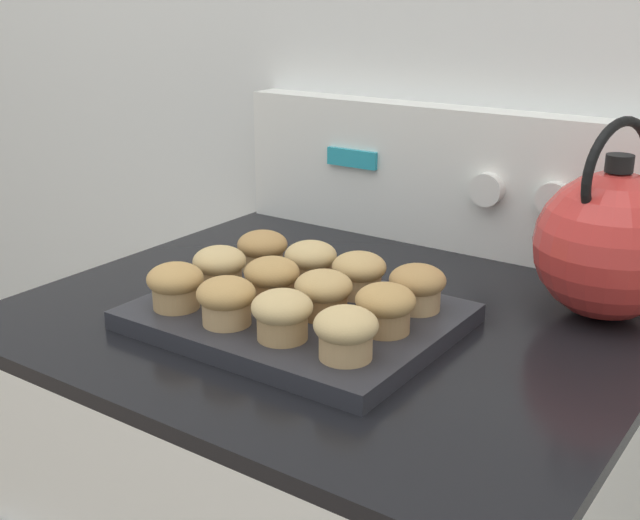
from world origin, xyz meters
The scene contains 16 objects.
wall_back centered at (0.00, 0.71, 1.20)m, with size 8.00×0.05×2.40m.
control_panel centered at (0.00, 0.66, 1.00)m, with size 0.73×0.07×0.21m.
muffin_pan centered at (-0.01, 0.27, 0.90)m, with size 0.36×0.28×0.02m.
muffin_r0_c0 centered at (-0.13, 0.19, 0.94)m, with size 0.07×0.07×0.05m.
muffin_r0_c1 centered at (-0.05, 0.19, 0.94)m, with size 0.07×0.07×0.05m.
muffin_r0_c2 centered at (0.02, 0.19, 0.94)m, with size 0.07×0.07×0.05m.
muffin_r0_c3 centered at (0.11, 0.19, 0.94)m, with size 0.07×0.07×0.05m.
muffin_r1_c0 centered at (-0.13, 0.27, 0.94)m, with size 0.07×0.07×0.05m.
muffin_r1_c1 centered at (-0.05, 0.27, 0.94)m, with size 0.07×0.07×0.05m.
muffin_r1_c2 centered at (0.03, 0.27, 0.94)m, with size 0.07×0.07×0.05m.
muffin_r1_c3 centered at (0.11, 0.27, 0.94)m, with size 0.07×0.07×0.05m.
muffin_r2_c0 centered at (-0.13, 0.35, 0.94)m, with size 0.07×0.07×0.05m.
muffin_r2_c1 centered at (-0.05, 0.35, 0.94)m, with size 0.07×0.07×0.05m.
muffin_r2_c2 centered at (0.02, 0.35, 0.94)m, with size 0.07×0.07×0.05m.
muffin_r2_c3 centered at (0.10, 0.35, 0.94)m, with size 0.07×0.07×0.05m.
tea_kettle centered at (0.27, 0.51, 0.99)m, with size 0.18×0.22×0.24m.
Camera 1 is at (0.51, -0.43, 1.27)m, focal length 45.00 mm.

